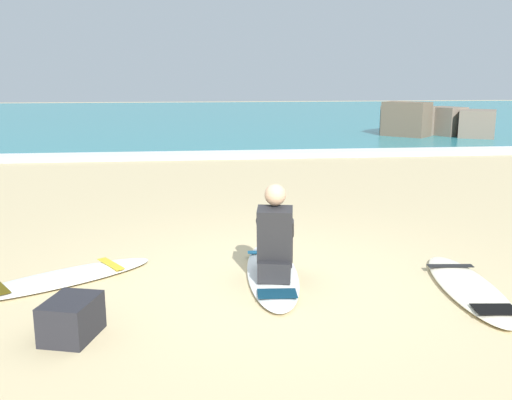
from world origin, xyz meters
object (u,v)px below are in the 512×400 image
at_px(beach_bag, 72,318).
at_px(surfboard_spare_near, 59,279).
at_px(surfer_seated, 275,241).
at_px(surfboard_spare_far, 469,288).
at_px(surfboard_main, 272,273).

bearing_deg(beach_bag, surfboard_spare_near, 106.41).
bearing_deg(surfer_seated, surfboard_spare_far, -13.63).
relative_size(surfer_seated, surfboard_spare_near, 0.48).
bearing_deg(surfboard_main, surfer_seated, -89.81).
relative_size(surfboard_spare_near, beach_bag, 4.08).
bearing_deg(surfboard_spare_near, surfer_seated, -6.80).
height_order(surfboard_main, beach_bag, beach_bag).
bearing_deg(beach_bag, surfer_seated, 30.13).
height_order(surfer_seated, surfboard_spare_far, surfer_seated).
relative_size(surfboard_main, surfboard_spare_near, 1.09).
bearing_deg(surfer_seated, surfboard_spare_near, 173.20).
bearing_deg(surfboard_spare_far, surfer_seated, 166.37).
xyz_separation_m(surfboard_spare_near, surfboard_spare_far, (4.00, -0.70, 0.00)).
bearing_deg(surfboard_spare_near, beach_bag, -73.59).
bearing_deg(surfboard_main, surfboard_spare_far, -19.09).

